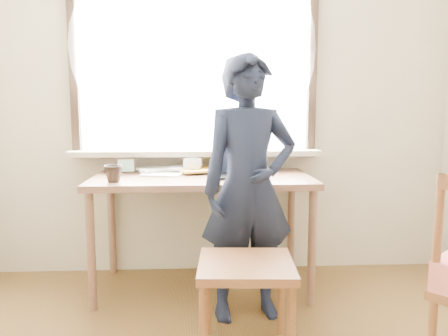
{
  "coord_description": "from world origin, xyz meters",
  "views": [
    {
      "loc": [
        -0.16,
        -1.33,
        1.25
      ],
      "look_at": [
        -0.04,
        0.95,
        0.94
      ],
      "focal_mm": 35.0,
      "sensor_mm": 36.0,
      "label": 1
    }
  ],
  "objects": [
    {
      "name": "book_b",
      "position": [
        0.25,
        1.93,
        0.81
      ],
      "size": [
        0.22,
        0.27,
        0.02
      ],
      "primitive_type": "imported",
      "rotation": [
        0.0,
        0.0,
        -0.17
      ],
      "color": "white",
      "rests_on": "desk"
    },
    {
      "name": "mug_dark",
      "position": [
        -0.71,
        1.41,
        0.85
      ],
      "size": [
        0.16,
        0.16,
        0.11
      ],
      "primitive_type": "imported",
      "rotation": [
        0.0,
        0.0,
        -0.64
      ],
      "color": "black",
      "rests_on": "desk"
    },
    {
      "name": "person",
      "position": [
        0.12,
        1.2,
        0.79
      ],
      "size": [
        0.64,
        0.48,
        1.58
      ],
      "primitive_type": "imported",
      "rotation": [
        0.0,
        0.0,
        0.19
      ],
      "color": "black",
      "rests_on": "ground"
    },
    {
      "name": "work_chair",
      "position": [
        0.06,
        0.78,
        0.41
      ],
      "size": [
        0.51,
        0.49,
        0.49
      ],
      "color": "brown",
      "rests_on": "ground"
    },
    {
      "name": "laptop",
      "position": [
        0.08,
        1.6,
        0.85
      ],
      "size": [
        0.33,
        0.27,
        0.21
      ],
      "color": "black",
      "rests_on": "desk"
    },
    {
      "name": "mouse",
      "position": [
        0.25,
        1.53,
        0.82
      ],
      "size": [
        0.1,
        0.07,
        0.04
      ],
      "primitive_type": "ellipsoid",
      "color": "black",
      "rests_on": "desk"
    },
    {
      "name": "mug_white",
      "position": [
        -0.22,
        1.79,
        0.85
      ],
      "size": [
        0.19,
        0.19,
        0.11
      ],
      "primitive_type": "imported",
      "rotation": [
        0.0,
        0.0,
        0.66
      ],
      "color": "white",
      "rests_on": "desk"
    },
    {
      "name": "desk_clutter",
      "position": [
        -0.47,
        1.81,
        0.82
      ],
      "size": [
        0.74,
        0.52,
        0.04
      ],
      "color": "white",
      "rests_on": "desk"
    },
    {
      "name": "desk",
      "position": [
        -0.15,
        1.63,
        0.72
      ],
      "size": [
        1.49,
        0.74,
        0.8
      ],
      "color": "brown",
      "rests_on": "ground"
    },
    {
      "name": "picture_frame",
      "position": [
        -0.69,
        1.73,
        0.85
      ],
      "size": [
        0.14,
        0.04,
        0.11
      ],
      "color": "black",
      "rests_on": "desk"
    },
    {
      "name": "book_a",
      "position": [
        -0.61,
        1.81,
        0.81
      ],
      "size": [
        0.34,
        0.36,
        0.03
      ],
      "primitive_type": "imported",
      "rotation": [
        0.0,
        0.0,
        0.56
      ],
      "color": "white",
      "rests_on": "desk"
    }
  ]
}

